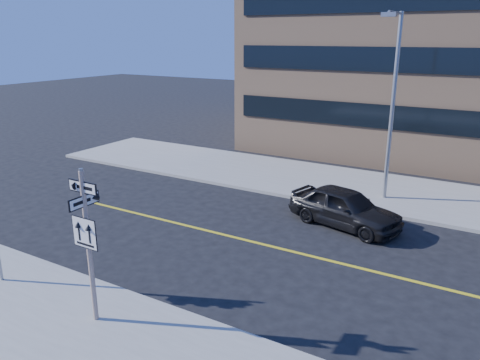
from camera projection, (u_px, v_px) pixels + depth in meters
The scene contains 5 objects.
ground at pixel (159, 282), 14.25m from camera, with size 120.00×120.00×0.00m, color black.
sign_pole at pixel (88, 238), 11.47m from camera, with size 0.92×0.92×4.06m.
parked_car_a at pixel (345, 207), 18.28m from camera, with size 4.51×1.82×1.54m, color black.
streetlight_a at pixel (392, 96), 19.75m from camera, with size 0.55×2.25×8.00m.
building_brick at pixel (419, 8), 31.19m from camera, with size 18.00×18.00×18.00m, color tan.
Camera 1 is at (8.58, -9.68, 7.18)m, focal length 35.00 mm.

